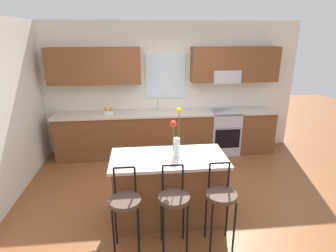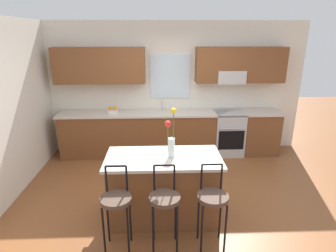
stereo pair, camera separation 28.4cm
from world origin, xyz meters
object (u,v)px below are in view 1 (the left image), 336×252
Objects in this scene: bar_stool_near at (125,204)px; bar_stool_middle at (174,202)px; kitchen_island at (168,188)px; oven_range at (223,131)px; fruit_bowl_oranges at (108,111)px; flower_vase at (176,139)px; bar_stool_far at (221,199)px.

bar_stool_middle is at bearing 0.00° from bar_stool_near.
kitchen_island is 1.45× the size of bar_stool_near.
bar_stool_middle is (-1.42, -2.74, 0.18)m from oven_range.
fruit_bowl_oranges is at bearing 114.31° from kitchen_island.
bar_stool_near is at bearing -125.62° from oven_range.
fruit_bowl_oranges is (-2.40, 0.02, 0.50)m from oven_range.
bar_stool_middle is at bearing -99.60° from flower_vase.
kitchen_island is at bearing 178.40° from flower_vase.
bar_stool_far is at bearing -52.43° from flower_vase.
oven_range is 2.58m from kitchen_island.
flower_vase reaches higher than bar_stool_middle.
bar_stool_near is 1.57× the size of flower_vase.
bar_stool_far is (1.10, 0.00, 0.00)m from bar_stool_near.
flower_vase is at bearing 42.08° from bar_stool_near.
flower_vase reaches higher than bar_stool_near.
kitchen_island is 0.61m from bar_stool_middle.
bar_stool_far is at bearing 0.00° from bar_stool_middle.
oven_range is 0.88× the size of bar_stool_middle.
bar_stool_middle reaches higher than oven_range.
bar_stool_near is 1.10m from bar_stool_far.
flower_vase is at bearing 127.57° from bar_stool_far.
kitchen_island is 1.45× the size of bar_stool_middle.
oven_range is 2.63m from flower_vase.
flower_vase is at bearing 80.40° from bar_stool_middle.
kitchen_island is 2.44m from fruit_bowl_oranges.
flower_vase is at bearing -63.59° from fruit_bowl_oranges.
oven_range is 0.88× the size of bar_stool_far.
flower_vase is at bearing -121.39° from oven_range.
bar_stool_near is 2.82m from fruit_bowl_oranges.
kitchen_island is at bearing 133.04° from bar_stool_far.
oven_range is 3.38m from bar_stool_near.
bar_stool_middle and bar_stool_far have the same top height.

